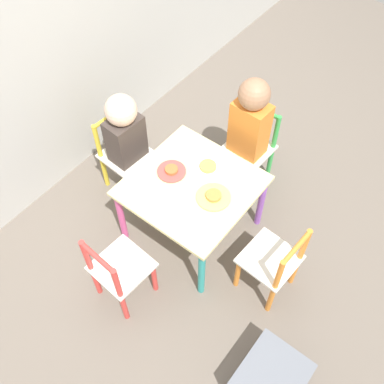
{
  "coord_description": "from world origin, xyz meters",
  "views": [
    {
      "loc": [
        -1.12,
        -0.87,
        2.25
      ],
      "look_at": [
        0.0,
        0.0,
        0.36
      ],
      "focal_mm": 42.0,
      "sensor_mm": 36.0,
      "label": 1
    }
  ],
  "objects_px": {
    "kids_table": "(192,191)",
    "plate_front": "(213,197)",
    "plate_back": "(171,171)",
    "child_right": "(248,127)",
    "plate_right": "(208,167)",
    "child_back": "(127,137)",
    "chair_yellow": "(124,155)",
    "chair_green": "(250,148)",
    "chair_red": "(119,271)",
    "chair_orange": "(273,263)",
    "storage_bin": "(270,381)"
  },
  "relations": [
    {
      "from": "chair_orange",
      "to": "plate_back",
      "type": "xyz_separation_m",
      "value": [
        0.04,
        0.68,
        0.18
      ]
    },
    {
      "from": "chair_yellow",
      "to": "chair_orange",
      "type": "xyz_separation_m",
      "value": [
        -0.07,
        -1.08,
        0.0
      ]
    },
    {
      "from": "chair_orange",
      "to": "chair_red",
      "type": "distance_m",
      "value": 0.77
    },
    {
      "from": "chair_green",
      "to": "chair_orange",
      "type": "relative_size",
      "value": 1.0
    },
    {
      "from": "kids_table",
      "to": "chair_red",
      "type": "bearing_deg",
      "value": 176.16
    },
    {
      "from": "chair_red",
      "to": "plate_back",
      "type": "height_order",
      "value": "chair_red"
    },
    {
      "from": "chair_yellow",
      "to": "chair_red",
      "type": "relative_size",
      "value": 1.0
    },
    {
      "from": "kids_table",
      "to": "plate_front",
      "type": "relative_size",
      "value": 3.53
    },
    {
      "from": "chair_orange",
      "to": "plate_front",
      "type": "bearing_deg",
      "value": -91.25
    },
    {
      "from": "chair_orange",
      "to": "plate_back",
      "type": "relative_size",
      "value": 3.36
    },
    {
      "from": "chair_red",
      "to": "child_right",
      "type": "distance_m",
      "value": 1.05
    },
    {
      "from": "child_right",
      "to": "chair_yellow",
      "type": "bearing_deg",
      "value": -139.07
    },
    {
      "from": "chair_orange",
      "to": "storage_bin",
      "type": "xyz_separation_m",
      "value": [
        -0.44,
        -0.28,
        -0.16
      ]
    },
    {
      "from": "chair_green",
      "to": "chair_orange",
      "type": "bearing_deg",
      "value": -45.66
    },
    {
      "from": "chair_orange",
      "to": "chair_red",
      "type": "relative_size",
      "value": 1.0
    },
    {
      "from": "chair_green",
      "to": "chair_red",
      "type": "xyz_separation_m",
      "value": [
        -1.08,
        0.06,
        0.0
      ]
    },
    {
      "from": "chair_orange",
      "to": "plate_front",
      "type": "xyz_separation_m",
      "value": [
        0.04,
        0.4,
        0.18
      ]
    },
    {
      "from": "chair_orange",
      "to": "child_right",
      "type": "height_order",
      "value": "child_right"
    },
    {
      "from": "kids_table",
      "to": "chair_green",
      "type": "bearing_deg",
      "value": -2.4
    },
    {
      "from": "chair_green",
      "to": "child_right",
      "type": "height_order",
      "value": "child_right"
    },
    {
      "from": "chair_orange",
      "to": "storage_bin",
      "type": "relative_size",
      "value": 1.6
    },
    {
      "from": "chair_green",
      "to": "plate_right",
      "type": "bearing_deg",
      "value": -90.81
    },
    {
      "from": "kids_table",
      "to": "storage_bin",
      "type": "relative_size",
      "value": 1.92
    },
    {
      "from": "kids_table",
      "to": "plate_front",
      "type": "distance_m",
      "value": 0.15
    },
    {
      "from": "chair_orange",
      "to": "plate_back",
      "type": "bearing_deg",
      "value": -89.25
    },
    {
      "from": "chair_yellow",
      "to": "plate_back",
      "type": "xyz_separation_m",
      "value": [
        -0.04,
        -0.4,
        0.18
      ]
    },
    {
      "from": "kids_table",
      "to": "chair_orange",
      "type": "xyz_separation_m",
      "value": [
        -0.04,
        -0.54,
        -0.12
      ]
    },
    {
      "from": "chair_green",
      "to": "chair_red",
      "type": "bearing_deg",
      "value": -90.72
    },
    {
      "from": "chair_orange",
      "to": "child_back",
      "type": "xyz_separation_m",
      "value": [
        0.07,
        1.02,
        0.19
      ]
    },
    {
      "from": "kids_table",
      "to": "child_back",
      "type": "relative_size",
      "value": 0.86
    },
    {
      "from": "plate_front",
      "to": "chair_red",
      "type": "bearing_deg",
      "value": 162.26
    },
    {
      "from": "chair_orange",
      "to": "plate_right",
      "type": "height_order",
      "value": "chair_orange"
    },
    {
      "from": "plate_front",
      "to": "child_right",
      "type": "bearing_deg",
      "value": 13.56
    },
    {
      "from": "chair_green",
      "to": "chair_yellow",
      "type": "height_order",
      "value": "same"
    },
    {
      "from": "chair_red",
      "to": "plate_front",
      "type": "distance_m",
      "value": 0.6
    },
    {
      "from": "chair_yellow",
      "to": "chair_orange",
      "type": "relative_size",
      "value": 1.0
    },
    {
      "from": "chair_orange",
      "to": "plate_right",
      "type": "bearing_deg",
      "value": -103.91
    },
    {
      "from": "plate_back",
      "to": "plate_right",
      "type": "bearing_deg",
      "value": -45.0
    },
    {
      "from": "kids_table",
      "to": "child_right",
      "type": "height_order",
      "value": "child_right"
    },
    {
      "from": "chair_green",
      "to": "plate_back",
      "type": "xyz_separation_m",
      "value": [
        -0.54,
        0.16,
        0.18
      ]
    },
    {
      "from": "kids_table",
      "to": "chair_green",
      "type": "relative_size",
      "value": 1.2
    },
    {
      "from": "storage_bin",
      "to": "chair_green",
      "type": "bearing_deg",
      "value": 38.14
    },
    {
      "from": "chair_yellow",
      "to": "kids_table",
      "type": "bearing_deg",
      "value": -90.0
    },
    {
      "from": "chair_green",
      "to": "chair_yellow",
      "type": "bearing_deg",
      "value": -135.7
    },
    {
      "from": "plate_back",
      "to": "plate_front",
      "type": "distance_m",
      "value": 0.27
    },
    {
      "from": "chair_yellow",
      "to": "child_right",
      "type": "xyz_separation_m",
      "value": [
        0.45,
        -0.56,
        0.22
      ]
    },
    {
      "from": "kids_table",
      "to": "plate_right",
      "type": "distance_m",
      "value": 0.15
    },
    {
      "from": "chair_green",
      "to": "plate_back",
      "type": "distance_m",
      "value": 0.59
    },
    {
      "from": "chair_red",
      "to": "chair_orange",
      "type": "bearing_deg",
      "value": -134.94
    },
    {
      "from": "plate_back",
      "to": "plate_front",
      "type": "height_order",
      "value": "same"
    }
  ]
}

